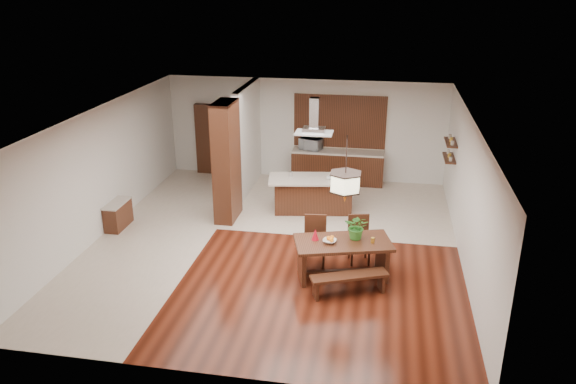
% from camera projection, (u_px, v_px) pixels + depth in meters
% --- Properties ---
extents(room_shell, '(9.00, 9.04, 2.92)m').
position_uv_depth(room_shell, '(274.00, 155.00, 11.79)').
color(room_shell, '#3B140A').
rests_on(room_shell, ground).
extents(tile_hallway, '(2.50, 9.00, 0.01)m').
position_uv_depth(tile_hallway, '(158.00, 234.00, 12.98)').
color(tile_hallway, beige).
rests_on(tile_hallway, ground).
extents(tile_kitchen, '(5.50, 4.00, 0.01)m').
position_uv_depth(tile_kitchen, '(341.00, 205.00, 14.62)').
color(tile_kitchen, beige).
rests_on(tile_kitchen, ground).
extents(soffit_band, '(8.00, 9.00, 0.02)m').
position_uv_depth(soffit_band, '(274.00, 117.00, 11.50)').
color(soffit_band, '#381C0E').
rests_on(soffit_band, room_shell).
extents(partition_pier, '(0.45, 1.00, 2.90)m').
position_uv_depth(partition_pier, '(227.00, 162.00, 13.34)').
color(partition_pier, black).
rests_on(partition_pier, ground).
extents(partition_stub, '(0.18, 2.40, 2.90)m').
position_uv_depth(partition_stub, '(248.00, 138.00, 15.27)').
color(partition_stub, silver).
rests_on(partition_stub, ground).
extents(hallway_console, '(0.37, 0.88, 0.63)m').
position_uv_depth(hallway_console, '(118.00, 215.00, 13.22)').
color(hallway_console, black).
rests_on(hallway_console, ground).
extents(hallway_doorway, '(1.10, 0.20, 2.10)m').
position_uv_depth(hallway_doorway, '(214.00, 140.00, 16.64)').
color(hallway_doorway, black).
rests_on(hallway_doorway, ground).
extents(rear_counter, '(2.60, 0.62, 0.95)m').
position_uv_depth(rear_counter, '(338.00, 167.00, 16.06)').
color(rear_counter, black).
rests_on(rear_counter, ground).
extents(kitchen_window, '(2.60, 0.08, 1.50)m').
position_uv_depth(kitchen_window, '(340.00, 121.00, 15.84)').
color(kitchen_window, '#A37331').
rests_on(kitchen_window, room_shell).
extents(shelf_lower, '(0.26, 0.90, 0.04)m').
position_uv_depth(shelf_lower, '(449.00, 158.00, 13.79)').
color(shelf_lower, black).
rests_on(shelf_lower, room_shell).
extents(shelf_upper, '(0.26, 0.90, 0.04)m').
position_uv_depth(shelf_upper, '(451.00, 142.00, 13.65)').
color(shelf_upper, black).
rests_on(shelf_upper, room_shell).
extents(dining_table, '(2.04, 1.40, 0.77)m').
position_uv_depth(dining_table, '(343.00, 251.00, 10.95)').
color(dining_table, black).
rests_on(dining_table, ground).
extents(dining_bench, '(1.47, 0.86, 0.41)m').
position_uv_depth(dining_bench, '(349.00, 284.00, 10.46)').
color(dining_bench, black).
rests_on(dining_bench, ground).
extents(dining_chair_left, '(0.50, 0.50, 1.03)m').
position_uv_depth(dining_chair_left, '(315.00, 241.00, 11.46)').
color(dining_chair_left, black).
rests_on(dining_chair_left, ground).
extents(dining_chair_right, '(0.53, 0.53, 0.99)m').
position_uv_depth(dining_chair_right, '(359.00, 240.00, 11.55)').
color(dining_chair_right, black).
rests_on(dining_chair_right, ground).
extents(pendant_lantern, '(0.64, 0.64, 1.31)m').
position_uv_depth(pendant_lantern, '(346.00, 169.00, 10.35)').
color(pendant_lantern, beige).
rests_on(pendant_lantern, room_shell).
extents(foliage_plant, '(0.51, 0.45, 0.51)m').
position_uv_depth(foliage_plant, '(357.00, 227.00, 10.89)').
color(foliage_plant, '#337D29').
rests_on(foliage_plant, dining_table).
extents(fruit_bowl, '(0.28, 0.28, 0.06)m').
position_uv_depth(fruit_bowl, '(330.00, 241.00, 10.81)').
color(fruit_bowl, beige).
rests_on(fruit_bowl, dining_table).
extents(napkin_cone, '(0.15, 0.15, 0.23)m').
position_uv_depth(napkin_cone, '(315.00, 234.00, 10.90)').
color(napkin_cone, red).
rests_on(napkin_cone, dining_table).
extents(gold_ornament, '(0.10, 0.10, 0.11)m').
position_uv_depth(gold_ornament, '(373.00, 240.00, 10.80)').
color(gold_ornament, gold).
rests_on(gold_ornament, dining_table).
extents(kitchen_island, '(2.31, 1.29, 0.90)m').
position_uv_depth(kitchen_island, '(313.00, 194.00, 14.09)').
color(kitchen_island, black).
rests_on(kitchen_island, ground).
extents(range_hood, '(0.90, 0.55, 0.87)m').
position_uv_depth(range_hood, '(314.00, 116.00, 13.37)').
color(range_hood, silver).
rests_on(range_hood, room_shell).
extents(island_cup, '(0.12, 0.12, 0.09)m').
position_uv_depth(island_cup, '(329.00, 178.00, 13.77)').
color(island_cup, white).
rests_on(island_cup, kitchen_island).
extents(microwave, '(0.70, 0.57, 0.33)m').
position_uv_depth(microwave, '(311.00, 144.00, 15.98)').
color(microwave, silver).
rests_on(microwave, rear_counter).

